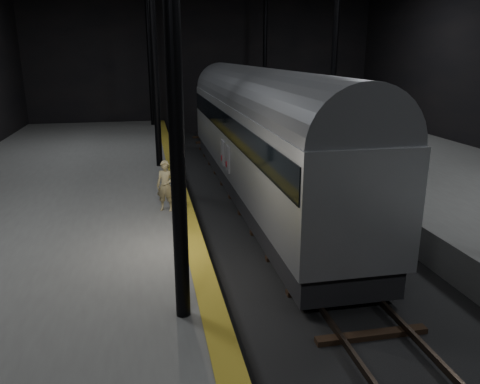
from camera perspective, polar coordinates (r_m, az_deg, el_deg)
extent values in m
plane|color=black|center=(13.57, 8.13, -7.87)|extent=(44.00, 44.00, 0.00)
cube|color=#525250|center=(13.07, -24.91, -7.93)|extent=(9.00, 43.80, 1.00)
cube|color=olive|center=(12.52, -5.92, -4.95)|extent=(0.50, 43.80, 0.01)
cube|color=#3F3328|center=(13.29, 5.20, -7.51)|extent=(0.08, 43.00, 0.14)
cube|color=#3F3328|center=(13.75, 11.01, -6.91)|extent=(0.08, 43.00, 0.14)
cube|color=black|center=(13.54, 8.14, -7.64)|extent=(2.40, 42.00, 0.12)
cylinder|color=black|center=(7.63, -8.26, 19.58)|extent=(0.26, 0.26, 10.00)
cylinder|color=black|center=(19.61, -10.50, 17.56)|extent=(0.26, 0.26, 10.00)
cylinder|color=black|center=(21.21, 11.52, 17.42)|extent=(0.26, 0.26, 10.00)
cylinder|color=black|center=(31.61, -11.04, 17.07)|extent=(0.26, 0.26, 10.00)
cylinder|color=black|center=(32.62, 3.07, 17.31)|extent=(0.26, 0.26, 10.00)
cube|color=#A6AAAE|center=(18.42, 2.22, 6.53)|extent=(2.69, 18.55, 2.78)
cube|color=black|center=(18.80, 2.16, 1.29)|extent=(2.46, 18.18, 0.79)
cube|color=black|center=(18.31, 2.24, 8.53)|extent=(2.75, 18.28, 0.83)
cylinder|color=slate|center=(18.22, 2.27, 10.84)|extent=(2.64, 18.37, 2.64)
cube|color=black|center=(13.05, 8.87, -7.60)|extent=(1.67, 2.04, 0.32)
cube|color=black|center=(25.06, -1.32, 4.38)|extent=(1.67, 2.04, 0.32)
cube|color=silver|center=(17.36, -1.51, 4.04)|extent=(0.04, 0.70, 0.97)
cube|color=silver|center=(18.43, -2.11, 4.78)|extent=(0.04, 0.70, 0.97)
cylinder|color=maroon|center=(17.57, -1.66, 3.42)|extent=(0.03, 0.24, 0.24)
cylinder|color=maroon|center=(18.64, -2.25, 4.18)|extent=(0.03, 0.24, 0.24)
imported|color=tan|center=(14.14, -9.04, 0.74)|extent=(0.65, 0.54, 1.54)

